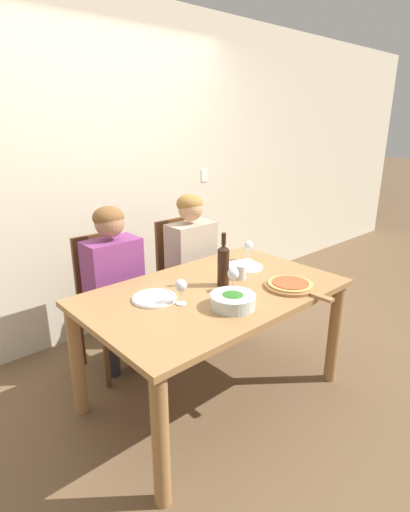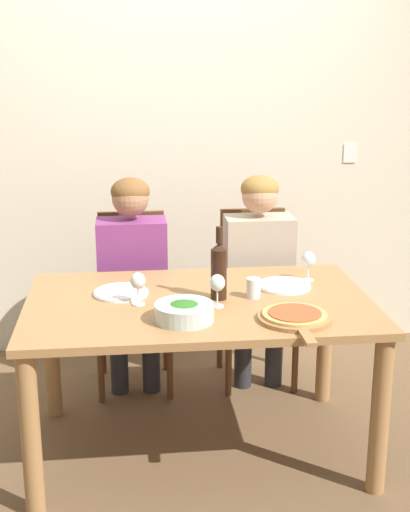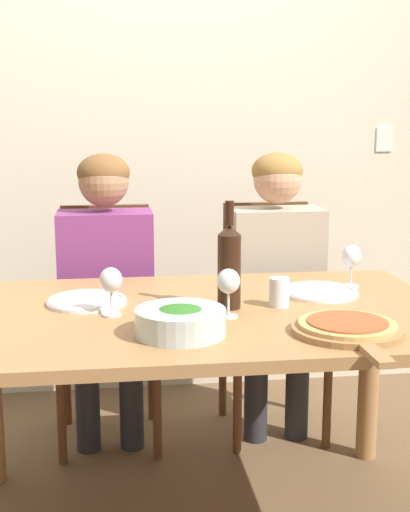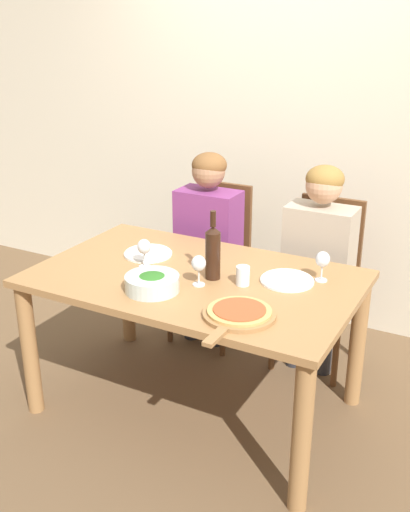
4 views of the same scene
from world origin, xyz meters
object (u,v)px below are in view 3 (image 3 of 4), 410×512
at_px(dinner_plate_left, 87,301).
at_px(wine_glass_left, 111,282).
at_px(dinner_plate_right, 320,292).
at_px(wine_glass_right, 352,258).
at_px(chair_left, 108,318).
at_px(wine_glass_centre, 228,284).
at_px(wine_bottle, 229,265).
at_px(chair_right, 269,312).
at_px(broccoli_bowl, 180,321).
at_px(water_tumbler, 279,292).
at_px(person_woman, 106,275).
at_px(pizza_on_board, 348,328).

bearing_deg(dinner_plate_left, wine_glass_left, -62.37).
relative_size(dinner_plate_right, wine_glass_right, 1.72).
bearing_deg(wine_glass_right, chair_left, 146.49).
bearing_deg(wine_glass_centre, wine_bottle, 79.27).
bearing_deg(dinner_plate_right, wine_bottle, -159.03).
bearing_deg(dinner_plate_left, wine_bottle, -13.97).
bearing_deg(wine_glass_centre, chair_left, 112.35).
height_order(chair_right, wine_glass_left, chair_right).
distance_m(chair_left, wine_glass_right, 1.10).
bearing_deg(chair_left, wine_glass_centre, -67.65).
bearing_deg(wine_glass_left, wine_glass_right, 17.02).
height_order(chair_left, wine_glass_left, chair_left).
relative_size(broccoli_bowl, water_tumbler, 2.74).
height_order(chair_right, wine_glass_centre, chair_right).
xyz_separation_m(chair_right, person_woman, (-0.71, -0.12, 0.21)).
bearing_deg(wine_glass_centre, dinner_plate_left, 153.17).
height_order(wine_bottle, wine_glass_left, wine_bottle).
distance_m(wine_bottle, wine_glass_centre, 0.11).
xyz_separation_m(chair_right, pizza_on_board, (-0.03, -1.11, 0.26)).
height_order(person_woman, dinner_plate_left, person_woman).
distance_m(chair_left, broccoli_bowl, 1.12).
distance_m(broccoli_bowl, dinner_plate_right, 0.65).
relative_size(person_woman, dinner_plate_right, 4.69).
xyz_separation_m(chair_left, wine_glass_centre, (0.37, -0.90, 0.35)).
relative_size(dinner_plate_right, water_tumbler, 2.79).
height_order(wine_bottle, dinner_plate_left, wine_bottle).
bearing_deg(pizza_on_board, wine_glass_right, 70.30).
distance_m(person_woman, wine_glass_centre, 0.88).
distance_m(dinner_plate_right, pizza_on_board, 0.45).
bearing_deg(water_tumbler, wine_glass_left, -175.98).
bearing_deg(wine_bottle, dinner_plate_right, 20.97).
bearing_deg(wine_glass_centre, water_tumbler, 29.46).
distance_m(wine_bottle, pizza_on_board, 0.44).
xyz_separation_m(broccoli_bowl, pizza_on_board, (0.47, -0.05, -0.02)).
bearing_deg(wine_glass_right, broccoli_bowl, -143.86).
xyz_separation_m(chair_right, water_tumbler, (-0.15, -0.80, 0.29)).
bearing_deg(person_woman, dinner_plate_left, -96.13).
height_order(broccoli_bowl, water_tumbler, water_tumbler).
height_order(wine_glass_left, water_tumbler, wine_glass_left).
height_order(broccoli_bowl, wine_glass_left, wine_glass_left).
relative_size(dinner_plate_left, wine_glass_centre, 1.72).
distance_m(wine_glass_left, wine_glass_centre, 0.36).
relative_size(dinner_plate_left, dinner_plate_right, 1.00).
bearing_deg(wine_bottle, chair_left, 116.16).
xyz_separation_m(broccoli_bowl, wine_glass_right, (0.66, 0.48, 0.07)).
xyz_separation_m(dinner_plate_left, water_tumbler, (0.61, -0.12, 0.04)).
bearing_deg(broccoli_bowl, wine_glass_right, 36.14).
bearing_deg(dinner_plate_right, wine_glass_right, 32.72).
relative_size(chair_left, water_tumbler, 10.62).
bearing_deg(person_woman, wine_glass_left, -88.47).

